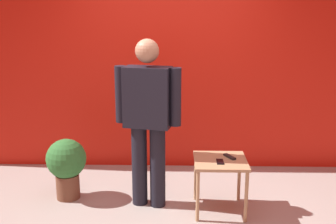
# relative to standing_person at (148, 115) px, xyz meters

# --- Properties ---
(back_wall_red) EXTENTS (6.20, 0.12, 2.75)m
(back_wall_red) POSITION_rel_standing_person_xyz_m (0.19, 1.19, 0.38)
(back_wall_red) COLOR red
(back_wall_red) RESTS_ON ground_plane
(standing_person) EXTENTS (0.71, 0.34, 1.79)m
(standing_person) POSITION_rel_standing_person_xyz_m (0.00, 0.00, 0.00)
(standing_person) COLOR black
(standing_person) RESTS_ON ground_plane
(side_table) EXTENTS (0.54, 0.54, 0.57)m
(side_table) POSITION_rel_standing_person_xyz_m (0.75, -0.12, -0.52)
(side_table) COLOR tan
(side_table) RESTS_ON ground_plane
(cell_phone) EXTENTS (0.07, 0.15, 0.01)m
(cell_phone) POSITION_rel_standing_person_xyz_m (0.74, -0.19, -0.43)
(cell_phone) COLOR black
(cell_phone) RESTS_ON side_table
(tv_remote) EXTENTS (0.12, 0.17, 0.02)m
(tv_remote) POSITION_rel_standing_person_xyz_m (0.85, -0.06, -0.42)
(tv_remote) COLOR black
(tv_remote) RESTS_ON side_table
(potted_plant) EXTENTS (0.44, 0.44, 0.69)m
(potted_plant) POSITION_rel_standing_person_xyz_m (-0.92, 0.13, -0.59)
(potted_plant) COLOR brown
(potted_plant) RESTS_ON ground_plane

